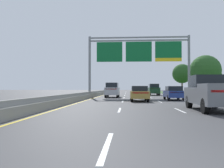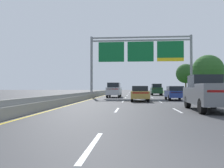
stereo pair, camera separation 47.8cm
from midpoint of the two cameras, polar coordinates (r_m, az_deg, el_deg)
ground_plane at (r=39.15m, az=6.67°, el=-2.95°), size 220.00×220.00×0.00m
lane_striping at (r=38.69m, az=6.69°, el=-2.97°), size 11.96×106.00×0.01m
median_barrier_concrete at (r=39.51m, az=-2.95°, el=-2.42°), size 0.60×110.00×0.85m
overhead_sign_gantry at (r=35.13m, az=7.35°, el=7.33°), size 15.06×0.42×9.12m
pickup_truck_grey at (r=15.40m, az=23.23°, el=-2.03°), size 2.13×5.45×2.20m
car_blue_right_lane_sedan at (r=27.38m, az=15.56°, el=-2.09°), size 1.87×4.42×1.57m
car_gold_centre_lane_sedan at (r=24.36m, az=7.32°, el=-2.26°), size 1.83×4.41×1.57m
car_silver_left_lane_suv at (r=34.03m, az=0.91°, el=-1.41°), size 1.97×4.73×2.11m
car_darkgreen_right_lane_suv at (r=43.99m, az=11.07°, el=-1.29°), size 1.99×4.73×2.11m
roadside_tree_mid at (r=38.86m, az=22.68°, el=3.08°), size 4.75×4.75×6.43m
roadside_tree_far at (r=49.91m, az=24.02°, el=1.74°), size 4.01×4.01×5.66m
roadside_tree_distant at (r=65.37m, az=17.74°, el=2.44°), size 5.16×5.16×7.76m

